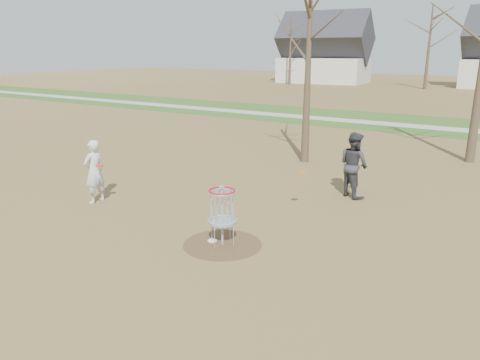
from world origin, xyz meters
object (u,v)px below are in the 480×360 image
object	(u,v)px
player_throwing	(354,165)
disc_golf_basket	(222,207)
disc_grounded	(212,241)
player_standing	(94,172)

from	to	relation	value
player_throwing	disc_golf_basket	bearing A→B (deg)	106.59
disc_grounded	disc_golf_basket	xyz separation A→B (m)	(0.30, -0.01, 0.89)
player_standing	player_throwing	distance (m)	7.58
player_throwing	disc_grounded	xyz separation A→B (m)	(-1.48, -5.12, -0.96)
disc_grounded	disc_golf_basket	bearing A→B (deg)	-2.73
player_standing	disc_golf_basket	size ratio (longest dim) A/B	1.36
player_throwing	disc_golf_basket	world-z (taller)	player_throwing
player_standing	disc_golf_basket	world-z (taller)	player_standing
player_standing	disc_grounded	distance (m)	4.65
player_standing	player_throwing	bearing A→B (deg)	127.68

